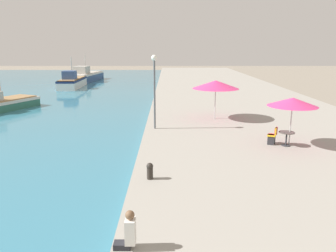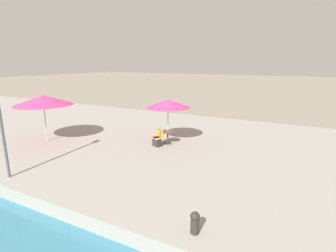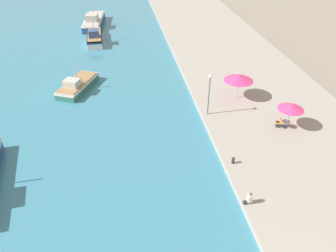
{
  "view_description": "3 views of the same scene",
  "coord_description": "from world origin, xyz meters",
  "px_view_note": "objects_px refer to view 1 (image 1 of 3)",
  "views": [
    {
      "loc": [
        1.46,
        0.44,
        5.59
      ],
      "look_at": [
        1.5,
        17.86,
        1.37
      ],
      "focal_mm": 35.0,
      "sensor_mm": 36.0,
      "label": 1
    },
    {
      "loc": [
        -5.2,
        10.13,
        5.19
      ],
      "look_at": [
        7.8,
        16.87,
        1.57
      ],
      "focal_mm": 28.0,
      "sensor_mm": 36.0,
      "label": 2
    },
    {
      "loc": [
        -8.08,
        -7.95,
        19.04
      ],
      "look_at": [
        -4.0,
        18.0,
        1.17
      ],
      "focal_mm": 35.0,
      "sensor_mm": 36.0,
      "label": 3
    }
  ],
  "objects_px": {
    "fishing_boat_distant": "(85,76)",
    "person_at_quay": "(128,232)",
    "cafe_chair_left": "(271,138)",
    "cafe_chair_right": "(271,138)",
    "fishing_boat_far": "(71,82)",
    "cafe_table": "(286,136)",
    "cafe_umbrella_white": "(215,84)",
    "fishing_boat_mid": "(0,103)",
    "cafe_umbrella_pink": "(292,102)",
    "mooring_bollard": "(149,170)",
    "lamppost": "(154,79)"
  },
  "relations": [
    {
      "from": "cafe_chair_left",
      "to": "cafe_chair_right",
      "type": "relative_size",
      "value": 1.0
    },
    {
      "from": "cafe_chair_left",
      "to": "person_at_quay",
      "type": "bearing_deg",
      "value": 166.27
    },
    {
      "from": "fishing_boat_far",
      "to": "fishing_boat_distant",
      "type": "bearing_deg",
      "value": 90.61
    },
    {
      "from": "cafe_chair_left",
      "to": "person_at_quay",
      "type": "relative_size",
      "value": 0.87
    },
    {
      "from": "cafe_umbrella_white",
      "to": "cafe_table",
      "type": "bearing_deg",
      "value": -67.23
    },
    {
      "from": "fishing_boat_mid",
      "to": "cafe_umbrella_pink",
      "type": "xyz_separation_m",
      "value": [
        21.29,
        -12.44,
        2.19
      ]
    },
    {
      "from": "fishing_boat_distant",
      "to": "person_at_quay",
      "type": "distance_m",
      "value": 48.86
    },
    {
      "from": "cafe_umbrella_white",
      "to": "person_at_quay",
      "type": "bearing_deg",
      "value": -105.6
    },
    {
      "from": "fishing_boat_distant",
      "to": "person_at_quay",
      "type": "relative_size",
      "value": 10.13
    },
    {
      "from": "cafe_umbrella_pink",
      "to": "cafe_umbrella_white",
      "type": "relative_size",
      "value": 0.77
    },
    {
      "from": "fishing_boat_mid",
      "to": "person_at_quay",
      "type": "relative_size",
      "value": 6.73
    },
    {
      "from": "fishing_boat_distant",
      "to": "cafe_chair_right",
      "type": "height_order",
      "value": "fishing_boat_distant"
    },
    {
      "from": "cafe_chair_right",
      "to": "person_at_quay",
      "type": "distance_m",
      "value": 11.38
    },
    {
      "from": "fishing_boat_mid",
      "to": "cafe_chair_left",
      "type": "relative_size",
      "value": 7.77
    },
    {
      "from": "cafe_umbrella_white",
      "to": "cafe_chair_right",
      "type": "relative_size",
      "value": 3.61
    },
    {
      "from": "cafe_umbrella_white",
      "to": "cafe_table",
      "type": "distance_m",
      "value": 7.48
    },
    {
      "from": "fishing_boat_distant",
      "to": "person_at_quay",
      "type": "xyz_separation_m",
      "value": [
        12.69,
        -47.19,
        0.11
      ]
    },
    {
      "from": "fishing_boat_mid",
      "to": "cafe_chair_right",
      "type": "relative_size",
      "value": 7.77
    },
    {
      "from": "fishing_boat_distant",
      "to": "cafe_umbrella_pink",
      "type": "relative_size",
      "value": 4.22
    },
    {
      "from": "fishing_boat_far",
      "to": "cafe_umbrella_pink",
      "type": "bearing_deg",
      "value": -57.86
    },
    {
      "from": "cafe_chair_left",
      "to": "fishing_boat_far",
      "type": "bearing_deg",
      "value": 54.42
    },
    {
      "from": "mooring_bollard",
      "to": "fishing_boat_far",
      "type": "bearing_deg",
      "value": 110.55
    },
    {
      "from": "fishing_boat_mid",
      "to": "mooring_bollard",
      "type": "height_order",
      "value": "fishing_boat_mid"
    },
    {
      "from": "fishing_boat_mid",
      "to": "lamppost",
      "type": "distance_m",
      "value": 16.9
    },
    {
      "from": "cafe_umbrella_pink",
      "to": "lamppost",
      "type": "xyz_separation_m",
      "value": [
        -7.17,
        3.64,
        0.8
      ]
    },
    {
      "from": "cafe_table",
      "to": "mooring_bollard",
      "type": "relative_size",
      "value": 1.22
    },
    {
      "from": "cafe_umbrella_white",
      "to": "cafe_chair_right",
      "type": "bearing_deg",
      "value": -70.87
    },
    {
      "from": "fishing_boat_mid",
      "to": "person_at_quay",
      "type": "bearing_deg",
      "value": -32.61
    },
    {
      "from": "cafe_umbrella_white",
      "to": "fishing_boat_distant",
      "type": "bearing_deg",
      "value": 118.35
    },
    {
      "from": "fishing_boat_far",
      "to": "mooring_bollard",
      "type": "xyz_separation_m",
      "value": [
        12.6,
        -33.6,
        0.04
      ]
    },
    {
      "from": "person_at_quay",
      "to": "cafe_chair_right",
      "type": "bearing_deg",
      "value": 54.94
    },
    {
      "from": "person_at_quay",
      "to": "cafe_umbrella_pink",
      "type": "bearing_deg",
      "value": 50.83
    },
    {
      "from": "cafe_chair_right",
      "to": "person_at_quay",
      "type": "xyz_separation_m",
      "value": [
        -6.53,
        -9.31,
        0.14
      ]
    },
    {
      "from": "cafe_chair_left",
      "to": "person_at_quay",
      "type": "xyz_separation_m",
      "value": [
        -6.48,
        -9.2,
        0.14
      ]
    },
    {
      "from": "fishing_boat_mid",
      "to": "cafe_table",
      "type": "relative_size",
      "value": 8.84
    },
    {
      "from": "cafe_table",
      "to": "mooring_bollard",
      "type": "bearing_deg",
      "value": -147.3
    },
    {
      "from": "fishing_boat_far",
      "to": "lamppost",
      "type": "height_order",
      "value": "lamppost"
    },
    {
      "from": "cafe_umbrella_pink",
      "to": "cafe_umbrella_white",
      "type": "height_order",
      "value": "cafe_umbrella_white"
    },
    {
      "from": "cafe_chair_left",
      "to": "lamppost",
      "type": "relative_size",
      "value": 0.2
    },
    {
      "from": "cafe_table",
      "to": "fishing_boat_far",
      "type": "bearing_deg",
      "value": 123.68
    },
    {
      "from": "cafe_table",
      "to": "cafe_chair_left",
      "type": "height_order",
      "value": "cafe_chair_left"
    },
    {
      "from": "cafe_table",
      "to": "cafe_umbrella_pink",
      "type": "bearing_deg",
      "value": 22.12
    },
    {
      "from": "fishing_boat_mid",
      "to": "lamppost",
      "type": "xyz_separation_m",
      "value": [
        14.12,
        -8.8,
        2.99
      ]
    },
    {
      "from": "fishing_boat_distant",
      "to": "person_at_quay",
      "type": "bearing_deg",
      "value": -69.16
    },
    {
      "from": "cafe_table",
      "to": "fishing_boat_distant",
      "type": "bearing_deg",
      "value": 117.42
    },
    {
      "from": "fishing_boat_mid",
      "to": "fishing_boat_distant",
      "type": "relative_size",
      "value": 0.66
    },
    {
      "from": "fishing_boat_distant",
      "to": "cafe_chair_right",
      "type": "xyz_separation_m",
      "value": [
        19.23,
        -37.88,
        -0.03
      ]
    },
    {
      "from": "cafe_umbrella_pink",
      "to": "cafe_chair_left",
      "type": "relative_size",
      "value": 2.77
    },
    {
      "from": "fishing_boat_far",
      "to": "person_at_quay",
      "type": "xyz_separation_m",
      "value": [
        12.3,
        -38.13,
        0.16
      ]
    },
    {
      "from": "cafe_table",
      "to": "person_at_quay",
      "type": "height_order",
      "value": "person_at_quay"
    }
  ]
}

